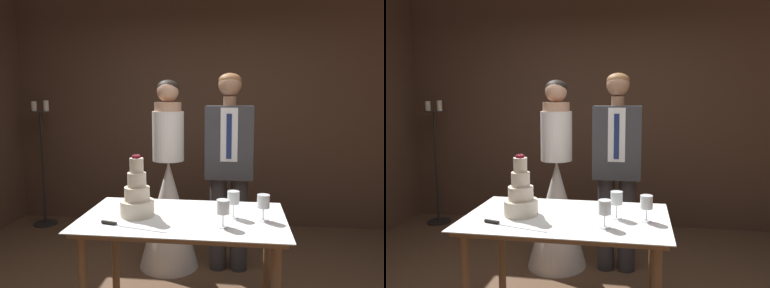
{
  "view_description": "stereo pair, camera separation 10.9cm",
  "coord_description": "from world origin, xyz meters",
  "views": [
    {
      "loc": [
        0.33,
        -2.18,
        1.53
      ],
      "look_at": [
        -0.02,
        0.6,
        1.19
      ],
      "focal_mm": 35.0,
      "sensor_mm": 36.0,
      "label": 1
    },
    {
      "loc": [
        0.43,
        -2.16,
        1.53
      ],
      "look_at": [
        -0.02,
        0.6,
        1.19
      ],
      "focal_mm": 35.0,
      "sensor_mm": 36.0,
      "label": 2
    }
  ],
  "objects": [
    {
      "name": "bride",
      "position": [
        -0.29,
        1.06,
        0.62
      ],
      "size": [
        0.54,
        0.54,
        1.69
      ],
      "color": "white",
      "rests_on": "ground_plane"
    },
    {
      "name": "cake_table",
      "position": [
        -0.02,
        0.14,
        0.68
      ],
      "size": [
        1.31,
        0.78,
        0.77
      ],
      "color": "brown",
      "rests_on": "ground_plane"
    },
    {
      "name": "cake_knife",
      "position": [
        -0.36,
        -0.09,
        0.78
      ],
      "size": [
        0.43,
        0.13,
        0.02
      ],
      "rotation": [
        0.0,
        0.0,
        -0.25
      ],
      "color": "silver",
      "rests_on": "cake_table"
    },
    {
      "name": "wine_glass_far",
      "position": [
        0.3,
        0.16,
        0.89
      ],
      "size": [
        0.08,
        0.08,
        0.17
      ],
      "color": "silver",
      "rests_on": "cake_table"
    },
    {
      "name": "candle_stand",
      "position": [
        -1.99,
        1.99,
        0.69
      ],
      "size": [
        0.28,
        0.28,
        1.5
      ],
      "color": "black",
      "rests_on": "ground_plane"
    },
    {
      "name": "wall_back",
      "position": [
        0.0,
        2.35,
        1.47
      ],
      "size": [
        5.08,
        0.12,
        2.93
      ],
      "primitive_type": "cube",
      "color": "#513828",
      "rests_on": "ground_plane"
    },
    {
      "name": "wine_glass_middle",
      "position": [
        0.24,
        -0.03,
        0.89
      ],
      "size": [
        0.08,
        0.08,
        0.17
      ],
      "color": "silver",
      "rests_on": "cake_table"
    },
    {
      "name": "groom",
      "position": [
        0.25,
        1.06,
        0.97
      ],
      "size": [
        0.41,
        0.25,
        1.75
      ],
      "color": "#38383D",
      "rests_on": "ground_plane"
    },
    {
      "name": "tiered_cake",
      "position": [
        -0.32,
        0.12,
        0.9
      ],
      "size": [
        0.22,
        0.22,
        0.4
      ],
      "color": "beige",
      "rests_on": "cake_table"
    },
    {
      "name": "wine_glass_near",
      "position": [
        0.49,
        0.12,
        0.89
      ],
      "size": [
        0.08,
        0.08,
        0.16
      ],
      "color": "silver",
      "rests_on": "cake_table"
    }
  ]
}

